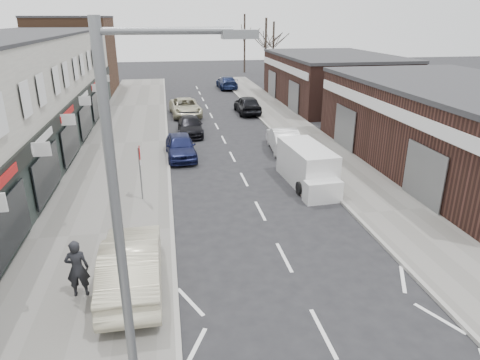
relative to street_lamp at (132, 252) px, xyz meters
name	(u,v)px	position (x,y,z in m)	size (l,w,h in m)	color
pavement_left	(125,143)	(-2.22, 22.80, -4.56)	(5.50, 64.00, 0.12)	slate
pavement_right	(302,135)	(10.28, 22.80, -4.56)	(3.50, 64.00, 0.12)	slate
brick_block_far	(75,56)	(-8.97, 45.80, -0.62)	(8.00, 10.00, 8.00)	#4D3221
right_unit_near	(463,128)	(17.03, 14.80, -2.37)	(10.00, 18.00, 4.50)	#381F19
right_unit_far	(332,80)	(17.03, 34.80, -2.37)	(10.00, 16.00, 4.50)	#381F19
tree_far_a	(265,83)	(13.53, 48.80, -4.62)	(3.60, 3.60, 8.00)	#382D26
tree_far_b	(273,77)	(16.03, 54.80, -4.62)	(3.60, 3.60, 7.50)	#382D26
tree_far_c	(244,72)	(13.03, 60.80, -4.62)	(3.60, 3.60, 8.50)	#382D26
street_lamp	(132,252)	(0.00, 0.00, 0.00)	(2.23, 0.22, 8.00)	slate
warning_sign	(140,156)	(-0.63, 12.80, -2.42)	(0.12, 0.80, 2.70)	slate
white_van	(307,167)	(7.60, 13.62, -3.69)	(2.05, 5.14, 1.96)	white
sedan_on_pavement	(132,264)	(-0.67, 5.74, -3.68)	(1.74, 4.99, 1.64)	#C1B99A
pedestrian	(77,268)	(-2.25, 5.57, -3.57)	(0.68, 0.45, 1.86)	black
parked_car_left_a	(181,146)	(1.39, 19.17, -3.89)	(1.73, 4.30, 1.47)	#141940
parked_car_left_b	(190,126)	(2.33, 24.65, -3.98)	(1.79, 4.41, 1.28)	black
parked_car_left_c	(185,107)	(2.33, 31.14, -3.89)	(2.44, 5.29, 1.47)	#B5B090
parked_car_right_a	(283,139)	(7.96, 19.56, -3.86)	(1.60, 4.59, 1.51)	silver
parked_car_right_b	(247,105)	(7.82, 31.10, -3.82)	(1.89, 4.70, 1.60)	black
parked_car_right_c	(227,83)	(8.03, 45.30, -3.88)	(2.07, 5.09, 1.48)	#162046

